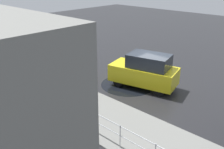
{
  "coord_description": "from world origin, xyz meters",
  "views": [
    {
      "loc": [
        -7.51,
        11.36,
        6.36
      ],
      "look_at": [
        1.62,
        1.65,
        0.9
      ],
      "focal_mm": 40.0,
      "sensor_mm": 36.0,
      "label": 1
    }
  ],
  "objects_px": {
    "fire_hydrant": "(79,79)",
    "moving_hatchback": "(145,71)",
    "pedestrian": "(77,70)",
    "sign_post": "(57,67)"
  },
  "relations": [
    {
      "from": "moving_hatchback",
      "to": "fire_hydrant",
      "type": "height_order",
      "value": "moving_hatchback"
    },
    {
      "from": "pedestrian",
      "to": "sign_post",
      "type": "distance_m",
      "value": 2.21
    },
    {
      "from": "moving_hatchback",
      "to": "fire_hydrant",
      "type": "relative_size",
      "value": 5.22
    },
    {
      "from": "pedestrian",
      "to": "moving_hatchback",
      "type": "bearing_deg",
      "value": -150.14
    },
    {
      "from": "moving_hatchback",
      "to": "pedestrian",
      "type": "relative_size",
      "value": 3.43
    },
    {
      "from": "fire_hydrant",
      "to": "sign_post",
      "type": "height_order",
      "value": "sign_post"
    },
    {
      "from": "fire_hydrant",
      "to": "sign_post",
      "type": "bearing_deg",
      "value": 92.12
    },
    {
      "from": "moving_hatchback",
      "to": "fire_hydrant",
      "type": "bearing_deg",
      "value": 38.72
    },
    {
      "from": "fire_hydrant",
      "to": "moving_hatchback",
      "type": "bearing_deg",
      "value": -141.28
    },
    {
      "from": "fire_hydrant",
      "to": "sign_post",
      "type": "relative_size",
      "value": 0.33
    }
  ]
}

